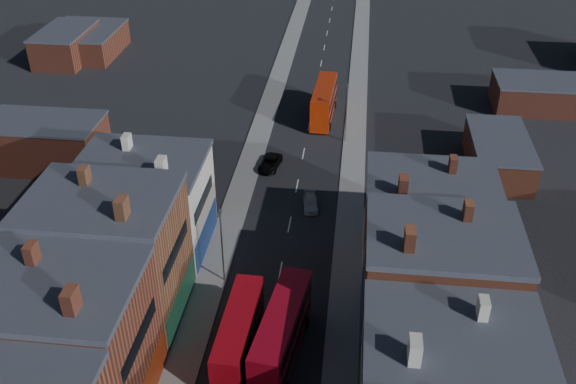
% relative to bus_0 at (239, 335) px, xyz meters
% --- Properties ---
extents(pavement_west, '(3.00, 200.00, 0.12)m').
position_rel_bus_0_xyz_m(pavement_west, '(-4.49, 29.32, -2.35)').
color(pavement_west, gray).
rests_on(pavement_west, ground).
extents(pavement_east, '(3.00, 200.00, 0.12)m').
position_rel_bus_0_xyz_m(pavement_east, '(8.51, 29.32, -2.35)').
color(pavement_east, gray).
rests_on(pavement_east, ground).
extents(lamp_post_2, '(0.25, 0.70, 8.12)m').
position_rel_bus_0_xyz_m(lamp_post_2, '(-3.19, 9.32, 2.30)').
color(lamp_post_2, slate).
rests_on(lamp_post_2, ground).
extents(lamp_post_3, '(0.25, 0.70, 8.12)m').
position_rel_bus_0_xyz_m(lamp_post_3, '(7.21, 39.32, 2.30)').
color(lamp_post_3, slate).
rests_on(lamp_post_3, ground).
extents(bus_0, '(2.85, 10.40, 4.46)m').
position_rel_bus_0_xyz_m(bus_0, '(0.00, 0.00, 0.00)').
color(bus_0, '#AB0914').
rests_on(bus_0, ground).
extents(bus_1, '(4.02, 11.52, 4.87)m').
position_rel_bus_0_xyz_m(bus_1, '(3.51, 0.47, 0.22)').
color(bus_1, '#A4091B').
rests_on(bus_1, ground).
extents(bus_2, '(3.26, 11.41, 4.88)m').
position_rel_bus_0_xyz_m(bus_2, '(3.86, 46.10, 0.23)').
color(bus_2, '#A32207').
rests_on(bus_2, ground).
extents(car_2, '(2.84, 5.02, 1.32)m').
position_rel_bus_0_xyz_m(car_2, '(-1.79, 31.25, -1.75)').
color(car_2, black).
rests_on(car_2, ground).
extents(car_3, '(2.09, 4.07, 1.13)m').
position_rel_bus_0_xyz_m(car_3, '(3.97, 22.99, -1.84)').
color(car_3, '#BBBBBB').
rests_on(car_3, ground).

